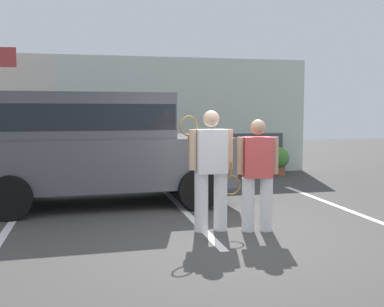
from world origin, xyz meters
The scene contains 10 objects.
ground_plane centered at (0.00, 0.00, 0.00)m, with size 40.00×40.00×0.00m, color #423F3D.
parking_stripe_0 centered at (-3.08, 1.50, 0.00)m, with size 0.12×4.40×0.01m, color silver.
parking_stripe_1 centered at (-0.28, 1.50, 0.00)m, with size 0.12×4.40×0.01m, color silver.
parking_stripe_2 centered at (2.52, 1.50, 0.00)m, with size 0.12×4.40×0.01m, color silver.
house_frontage centered at (-0.01, 6.53, 1.49)m, with size 8.44×0.40×3.17m.
parked_suv centered at (-1.72, 2.67, 1.15)m, with size 4.66×2.29×2.05m.
tennis_player_man centered at (-0.19, 0.33, 0.91)m, with size 0.78×0.27×1.74m.
tennis_player_woman centered at (0.46, 0.17, 0.83)m, with size 0.85×0.30×1.61m.
potted_plant_by_porch centered at (2.30, 5.62, 0.37)m, with size 0.51×0.51×0.67m.
potted_plant_secondary centered at (3.12, 5.61, 0.42)m, with size 0.58×0.58×0.76m.
Camera 1 is at (-1.93, -6.13, 1.74)m, focal length 43.98 mm.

